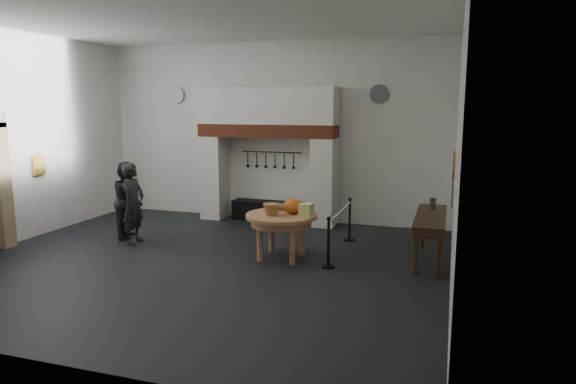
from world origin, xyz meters
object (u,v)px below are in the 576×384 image
(visitor_near, at_px, (133,204))
(iron_range, at_px, (269,211))
(barrier_post_far, at_px, (350,220))
(visitor_far, at_px, (129,200))
(work_table, at_px, (281,216))
(side_table, at_px, (431,217))
(barrier_post_near, at_px, (328,244))

(visitor_near, bearing_deg, iron_range, -38.78)
(barrier_post_far, bearing_deg, visitor_far, -165.13)
(iron_range, height_order, work_table, work_table)
(work_table, bearing_deg, visitor_far, 173.32)
(work_table, xyz_separation_m, side_table, (2.76, 0.68, 0.03))
(work_table, relative_size, side_table, 0.63)
(iron_range, relative_size, barrier_post_far, 2.11)
(iron_range, relative_size, visitor_near, 1.09)
(side_table, bearing_deg, iron_range, 150.70)
(iron_range, height_order, side_table, side_table)
(iron_range, bearing_deg, barrier_post_far, -28.52)
(visitor_near, height_order, side_table, visitor_near)
(visitor_far, height_order, side_table, visitor_far)
(side_table, height_order, barrier_post_near, same)
(iron_range, bearing_deg, visitor_far, -133.40)
(visitor_near, distance_m, visitor_far, 0.57)
(iron_range, xyz_separation_m, side_table, (4.10, -2.30, 0.62))
(visitor_near, bearing_deg, barrier_post_near, -98.95)
(visitor_far, xyz_separation_m, barrier_post_far, (4.75, 1.26, -0.41))
(iron_range, relative_size, visitor_far, 1.11)
(visitor_far, xyz_separation_m, barrier_post_near, (4.75, -0.74, -0.41))
(work_table, xyz_separation_m, barrier_post_near, (1.01, -0.30, -0.39))
(iron_range, distance_m, visitor_near, 3.61)
(barrier_post_near, bearing_deg, barrier_post_far, 90.00)
(work_table, distance_m, barrier_post_near, 1.12)
(work_table, relative_size, barrier_post_far, 1.53)
(visitor_far, relative_size, side_table, 0.78)
(iron_range, distance_m, barrier_post_near, 4.04)
(side_table, height_order, barrier_post_far, same)
(visitor_near, xyz_separation_m, barrier_post_near, (4.35, -0.34, -0.42))
(work_table, relative_size, visitor_far, 0.80)
(barrier_post_far, bearing_deg, iron_range, 151.48)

